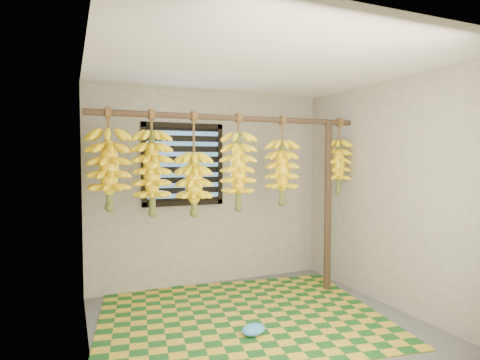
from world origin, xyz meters
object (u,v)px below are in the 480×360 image
support_post (328,207)px  banana_bunch_d (238,171)px  plastic_bag (253,330)px  banana_bunch_b (152,173)px  banana_bunch_f (339,166)px  banana_bunch_a (109,170)px  woven_mat (241,316)px  banana_bunch_e (282,172)px  banana_bunch_c (194,184)px

support_post → banana_bunch_d: banana_bunch_d is taller
plastic_bag → banana_bunch_d: bearing=76.4°
support_post → banana_bunch_b: 2.12m
support_post → banana_bunch_b: banana_bunch_b is taller
support_post → banana_bunch_f: bearing=0.0°
support_post → banana_bunch_d: (-1.16, 0.00, 0.44)m
banana_bunch_a → banana_bunch_b: bearing=0.0°
woven_mat → banana_bunch_a: size_ratio=2.85×
support_post → banana_bunch_a: 2.52m
banana_bunch_a → banana_bunch_f: size_ratio=1.07×
banana_bunch_f → woven_mat: bearing=-166.0°
banana_bunch_a → banana_bunch_e: same height
banana_bunch_b → banana_bunch_c: 0.44m
banana_bunch_e → plastic_bag: bearing=-132.1°
banana_bunch_a → banana_bunch_c: bearing=-0.0°
woven_mat → banana_bunch_f: size_ratio=3.05×
banana_bunch_b → banana_bunch_c: bearing=-0.0°
banana_bunch_e → banana_bunch_f: bearing=0.0°
woven_mat → banana_bunch_b: banana_bunch_b is taller
plastic_bag → banana_bunch_f: (1.50, 0.81, 1.42)m
plastic_bag → banana_bunch_a: size_ratio=0.25×
woven_mat → plastic_bag: plastic_bag is taller
banana_bunch_d → banana_bunch_b: bearing=180.0°
banana_bunch_a → banana_bunch_f: bearing=0.0°
banana_bunch_f → banana_bunch_c: bearing=-180.0°
plastic_bag → banana_bunch_e: 1.74m
support_post → plastic_bag: size_ratio=8.39×
woven_mat → banana_bunch_e: (0.65, 0.35, 1.41)m
banana_bunch_d → banana_bunch_f: (1.31, -0.00, 0.04)m
banana_bunch_c → banana_bunch_e: 1.03m
support_post → banana_bunch_c: size_ratio=1.89×
plastic_bag → banana_bunch_a: banana_bunch_a is taller
banana_bunch_c → banana_bunch_e: same height
support_post → banana_bunch_e: (-0.62, 0.00, 0.42)m
banana_bunch_d → banana_bunch_c: bearing=-180.0°
plastic_bag → banana_bunch_e: (0.73, 0.81, 1.36)m
banana_bunch_b → plastic_bag: bearing=-48.1°
woven_mat → banana_bunch_f: (1.43, 0.35, 1.47)m
banana_bunch_b → banana_bunch_f: bearing=-0.0°
banana_bunch_b → banana_bunch_e: size_ratio=1.04×
banana_bunch_b → woven_mat: bearing=-24.0°
banana_bunch_b → banana_bunch_e: bearing=-0.0°
banana_bunch_e → banana_bunch_b: bearing=180.0°
plastic_bag → banana_bunch_c: bearing=110.2°
support_post → banana_bunch_f: size_ratio=2.23×
support_post → woven_mat: size_ratio=0.73×
banana_bunch_c → plastic_bag: bearing=-69.8°
banana_bunch_e → woven_mat: bearing=-151.5°
support_post → banana_bunch_a: size_ratio=2.08×
banana_bunch_a → banana_bunch_d: size_ratio=0.93×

